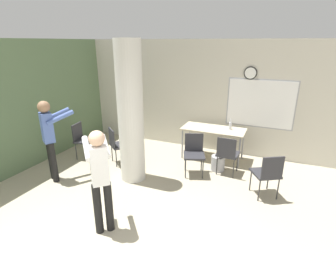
% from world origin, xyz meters
% --- Properties ---
extents(wall_left_accent, '(0.12, 7.00, 2.80)m').
position_xyz_m(wall_left_accent, '(-3.50, 2.50, 1.40)').
color(wall_left_accent, '#5B7551').
rests_on(wall_left_accent, ground_plane).
extents(wall_back, '(8.00, 0.15, 2.80)m').
position_xyz_m(wall_back, '(0.02, 5.06, 1.40)').
color(wall_back, beige).
rests_on(wall_back, ground_plane).
extents(support_pillar, '(0.51, 0.51, 2.80)m').
position_xyz_m(support_pillar, '(-1.02, 2.81, 1.40)').
color(support_pillar, silver).
rests_on(support_pillar, ground_plane).
extents(folding_table, '(1.49, 0.68, 0.78)m').
position_xyz_m(folding_table, '(0.26, 4.45, 0.72)').
color(folding_table, beige).
rests_on(folding_table, ground_plane).
extents(bottle_on_table, '(0.07, 0.07, 0.25)m').
position_xyz_m(bottle_on_table, '(0.63, 4.54, 0.87)').
color(bottle_on_table, silver).
rests_on(bottle_on_table, folding_table).
extents(waste_bin, '(0.31, 0.31, 0.33)m').
position_xyz_m(waste_bin, '(0.54, 3.89, 0.17)').
color(waste_bin, '#B2B2B7').
rests_on(waste_bin, ground_plane).
extents(chair_table_right, '(0.46, 0.46, 0.87)m').
position_xyz_m(chair_table_right, '(0.75, 3.76, 0.51)').
color(chair_table_right, '#2D2D33').
rests_on(chair_table_right, ground_plane).
extents(chair_table_front, '(0.57, 0.57, 0.87)m').
position_xyz_m(chair_table_front, '(0.08, 3.53, 0.51)').
color(chair_table_front, '#2D2D33').
rests_on(chair_table_front, ground_plane).
extents(chair_near_pillar, '(0.62, 0.62, 0.87)m').
position_xyz_m(chair_near_pillar, '(-1.70, 3.29, 0.51)').
color(chair_near_pillar, '#2D2D33').
rests_on(chair_near_pillar, ground_plane).
extents(chair_by_left_wall, '(0.51, 0.51, 0.87)m').
position_xyz_m(chair_by_left_wall, '(-2.68, 3.24, 0.51)').
color(chair_by_left_wall, '#2D2D33').
rests_on(chair_by_left_wall, ground_plane).
extents(chair_mid_room, '(0.60, 0.60, 0.87)m').
position_xyz_m(chair_mid_room, '(1.60, 3.15, 0.51)').
color(chair_mid_room, '#2D2D33').
rests_on(chair_mid_room, ground_plane).
extents(person_playing_front, '(0.63, 0.62, 1.62)m').
position_xyz_m(person_playing_front, '(-0.59, 1.22, 0.95)').
color(person_playing_front, black).
rests_on(person_playing_front, ground_plane).
extents(person_watching_back, '(0.58, 0.67, 1.68)m').
position_xyz_m(person_watching_back, '(-2.47, 2.11, 0.99)').
color(person_watching_back, black).
rests_on(person_watching_back, ground_plane).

